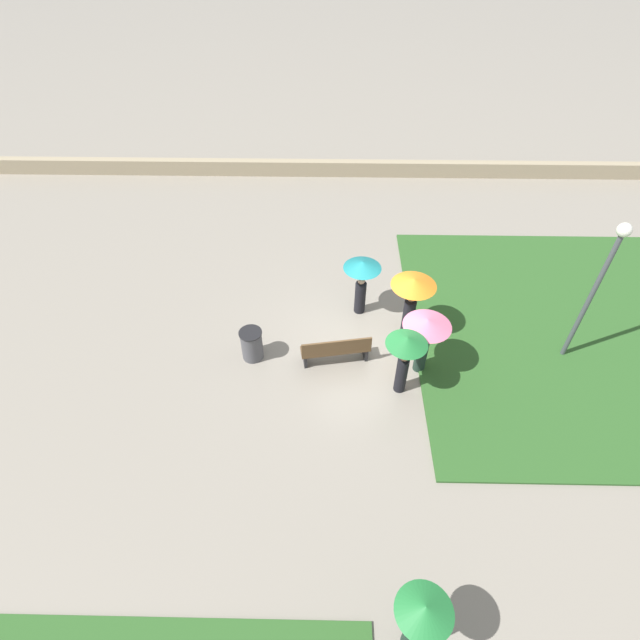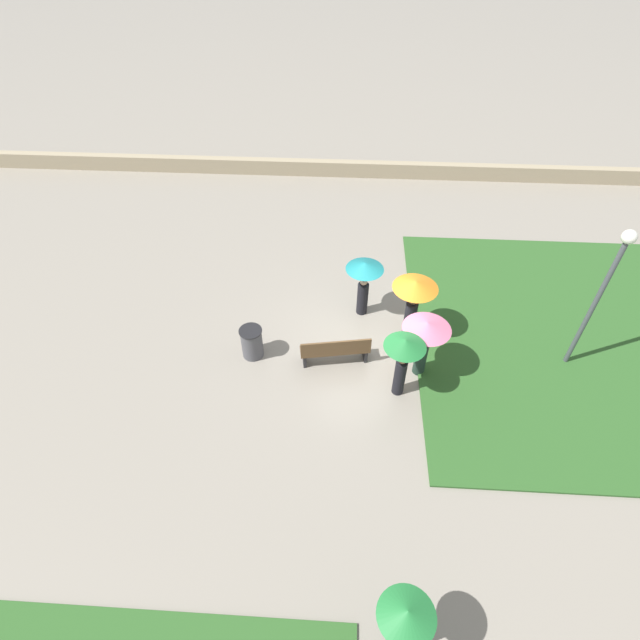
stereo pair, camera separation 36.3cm
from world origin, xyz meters
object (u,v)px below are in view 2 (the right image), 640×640
at_px(lamp_post, 605,284).
at_px(crowd_person_teal, 364,276).
at_px(park_bench, 335,350).
at_px(crowd_person_orange, 414,296).
at_px(crowd_person_green, 404,354).
at_px(trash_bin, 252,342).
at_px(lone_walker_far_path, 403,624).
at_px(crowd_person_pink, 426,335).

distance_m(lamp_post, crowd_person_teal, 5.82).
bearing_deg(lamp_post, crowd_person_teal, -17.00).
height_order(park_bench, crowd_person_orange, crowd_person_orange).
xyz_separation_m(lamp_post, crowd_person_teal, (5.41, -1.65, -1.36)).
distance_m(crowd_person_teal, crowd_person_green, 3.03).
bearing_deg(trash_bin, crowd_person_teal, -147.57).
relative_size(crowd_person_green, lone_walker_far_path, 0.96).
bearing_deg(park_bench, trash_bin, -13.68).
distance_m(park_bench, crowd_person_orange, 2.51).
height_order(trash_bin, crowd_person_orange, crowd_person_orange).
distance_m(crowd_person_pink, crowd_person_green, 0.90).
relative_size(park_bench, crowd_person_teal, 1.03).
height_order(lamp_post, trash_bin, lamp_post).
bearing_deg(lone_walker_far_path, crowd_person_teal, 7.28).
xyz_separation_m(crowd_person_pink, crowd_person_orange, (0.19, -1.35, 0.07)).
xyz_separation_m(crowd_person_orange, lone_walker_far_path, (0.73, 7.60, -0.13)).
xyz_separation_m(trash_bin, crowd_person_green, (-3.82, 1.04, 0.93)).
height_order(trash_bin, crowd_person_teal, crowd_person_teal).
distance_m(trash_bin, crowd_person_orange, 4.44).
height_order(crowd_person_green, lone_walker_far_path, lone_walker_far_path).
distance_m(lamp_post, crowd_person_green, 4.86).
bearing_deg(crowd_person_green, crowd_person_teal, 46.70).
xyz_separation_m(crowd_person_green, lone_walker_far_path, (0.34, 5.56, -0.07)).
relative_size(lamp_post, crowd_person_orange, 2.17).
xyz_separation_m(lamp_post, crowd_person_pink, (3.94, 0.55, -1.32)).
distance_m(crowd_person_orange, crowd_person_green, 2.08).
bearing_deg(crowd_person_orange, crowd_person_teal, -32.38).
bearing_deg(crowd_person_teal, park_bench, -57.27).
xyz_separation_m(park_bench, crowd_person_green, (-1.60, 0.88, 0.92)).
distance_m(lamp_post, crowd_person_orange, 4.38).
bearing_deg(crowd_person_green, park_bench, 90.81).
bearing_deg(crowd_person_pink, crowd_person_green, -109.50).
bearing_deg(trash_bin, lamp_post, -178.61).
relative_size(lamp_post, lone_walker_far_path, 2.13).
relative_size(trash_bin, crowd_person_green, 0.49).
relative_size(crowd_person_pink, lone_walker_far_path, 0.91).
distance_m(park_bench, lamp_post, 6.52).
bearing_deg(park_bench, lamp_post, 173.80).
xyz_separation_m(crowd_person_orange, crowd_person_green, (0.39, 2.04, -0.05)).
height_order(park_bench, crowd_person_teal, crowd_person_teal).
bearing_deg(crowd_person_pink, crowd_person_orange, 118.19).
bearing_deg(park_bench, crowd_person_pink, 165.51).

